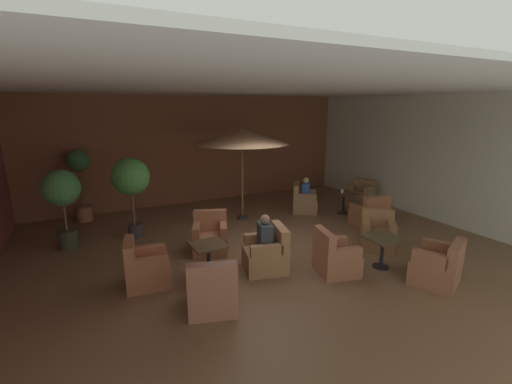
% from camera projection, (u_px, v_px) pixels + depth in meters
% --- Properties ---
extents(ground_plane, '(10.69, 9.54, 0.02)m').
position_uv_depth(ground_plane, '(266.00, 252.00, 7.68)').
color(ground_plane, brown).
extents(wall_back_brick, '(10.69, 0.08, 3.47)m').
position_uv_depth(wall_back_brick, '(198.00, 150.00, 11.35)').
color(wall_back_brick, brown).
rests_on(wall_back_brick, ground_plane).
extents(wall_right_plain, '(0.08, 9.54, 3.47)m').
position_uv_depth(wall_right_plain, '(433.00, 158.00, 9.59)').
color(wall_right_plain, silver).
rests_on(wall_right_plain, ground_plane).
extents(ceiling_slab, '(10.69, 9.54, 0.06)m').
position_uv_depth(ceiling_slab, '(267.00, 88.00, 6.83)').
color(ceiling_slab, silver).
rests_on(ceiling_slab, wall_back_brick).
extents(cafe_table_front_left, '(0.68, 0.68, 0.64)m').
position_uv_depth(cafe_table_front_left, '(344.00, 198.00, 10.27)').
color(cafe_table_front_left, black).
rests_on(cafe_table_front_left, ground_plane).
extents(armchair_front_left_north, '(1.00, 1.00, 0.88)m').
position_uv_depth(armchair_front_left_north, '(304.00, 201.00, 10.46)').
color(armchair_front_left_north, '#916748').
rests_on(armchair_front_left_north, ground_plane).
extents(armchair_front_left_east, '(0.86, 0.81, 0.89)m').
position_uv_depth(armchair_front_left_east, '(370.00, 215.00, 9.23)').
color(armchair_front_left_east, '#9C5F3D').
rests_on(armchair_front_left_east, ground_plane).
extents(armchair_front_left_south, '(0.96, 0.98, 0.82)m').
position_uv_depth(armchair_front_left_south, '(360.00, 195.00, 11.17)').
color(armchair_front_left_south, '#906A46').
rests_on(armchair_front_left_south, ground_plane).
extents(cafe_table_front_right, '(0.64, 0.64, 0.64)m').
position_uv_depth(cafe_table_front_right, '(208.00, 252.00, 6.47)').
color(cafe_table_front_right, black).
rests_on(cafe_table_front_right, ground_plane).
extents(armchair_front_right_north, '(0.85, 0.81, 0.88)m').
position_uv_depth(armchair_front_right_north, '(146.00, 268.00, 6.17)').
color(armchair_front_right_north, '#A15A3D').
rests_on(armchair_front_right_north, ground_plane).
extents(armchair_front_right_east, '(0.95, 0.98, 0.91)m').
position_uv_depth(armchair_front_right_east, '(212.00, 291.00, 5.42)').
color(armchair_front_right_east, '#975B47').
rests_on(armchair_front_right_east, ground_plane).
extents(armchair_front_right_south, '(0.95, 0.93, 0.89)m').
position_uv_depth(armchair_front_right_south, '(267.00, 254.00, 6.76)').
color(armchair_front_right_south, '#9B6944').
rests_on(armchair_front_right_south, ground_plane).
extents(armchair_front_right_west, '(0.95, 0.94, 0.89)m').
position_uv_depth(armchair_front_right_west, '(210.00, 237.00, 7.61)').
color(armchair_front_right_west, '#96573A').
rests_on(armchair_front_right_west, ground_plane).
extents(cafe_table_mid_center, '(0.67, 0.67, 0.64)m').
position_uv_depth(cafe_table_mid_center, '(383.00, 244.00, 6.80)').
color(cafe_table_mid_center, black).
rests_on(cafe_table_mid_center, ground_plane).
extents(armchair_mid_center_north, '(1.05, 1.02, 0.84)m').
position_uv_depth(armchair_mid_center_north, '(438.00, 267.00, 6.23)').
color(armchair_mid_center_north, '#995D40').
rests_on(armchair_mid_center_north, ground_plane).
extents(armchair_mid_center_east, '(1.02, 1.02, 0.85)m').
position_uv_depth(armchair_mid_center_east, '(377.00, 234.00, 7.80)').
color(armchair_mid_center_east, '#8E603B').
rests_on(armchair_mid_center_east, ground_plane).
extents(armchair_mid_center_south, '(0.87, 0.86, 0.89)m').
position_uv_depth(armchair_mid_center_south, '(335.00, 257.00, 6.61)').
color(armchair_mid_center_south, '#98573E').
rests_on(armchair_mid_center_south, ground_plane).
extents(patio_umbrella_tall_red, '(2.59, 2.59, 2.54)m').
position_uv_depth(patio_umbrella_tall_red, '(242.00, 137.00, 9.32)').
color(patio_umbrella_tall_red, '#2D2D2D').
rests_on(patio_umbrella_tall_red, ground_plane).
extents(potted_tree_left_corner, '(0.59, 0.59, 2.00)m').
position_uv_depth(potted_tree_left_corner, '(79.00, 175.00, 9.39)').
color(potted_tree_left_corner, '#AB664C').
rests_on(potted_tree_left_corner, ground_plane).
extents(potted_tree_mid_left, '(0.80, 0.80, 1.81)m').
position_uv_depth(potted_tree_mid_left, '(62.00, 194.00, 7.56)').
color(potted_tree_mid_left, '#373929').
rests_on(potted_tree_mid_left, ground_plane).
extents(potted_tree_mid_right, '(0.89, 0.89, 1.97)m').
position_uv_depth(potted_tree_mid_right, '(131.00, 179.00, 8.14)').
color(potted_tree_mid_right, '#3A3435').
rests_on(potted_tree_mid_right, ground_plane).
extents(patron_blue_shirt, '(0.33, 0.44, 0.70)m').
position_uv_depth(patron_blue_shirt, '(265.00, 234.00, 6.64)').
color(patron_blue_shirt, '#313A40').
rests_on(patron_blue_shirt, ground_plane).
extents(patron_by_window, '(0.39, 0.43, 0.62)m').
position_uv_depth(patron_by_window, '(306.00, 189.00, 10.36)').
color(patron_by_window, '#294997').
rests_on(patron_by_window, ground_plane).
extents(iced_drink_cup, '(0.08, 0.08, 0.11)m').
position_uv_depth(iced_drink_cup, '(342.00, 191.00, 10.19)').
color(iced_drink_cup, white).
rests_on(iced_drink_cup, cafe_table_front_left).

